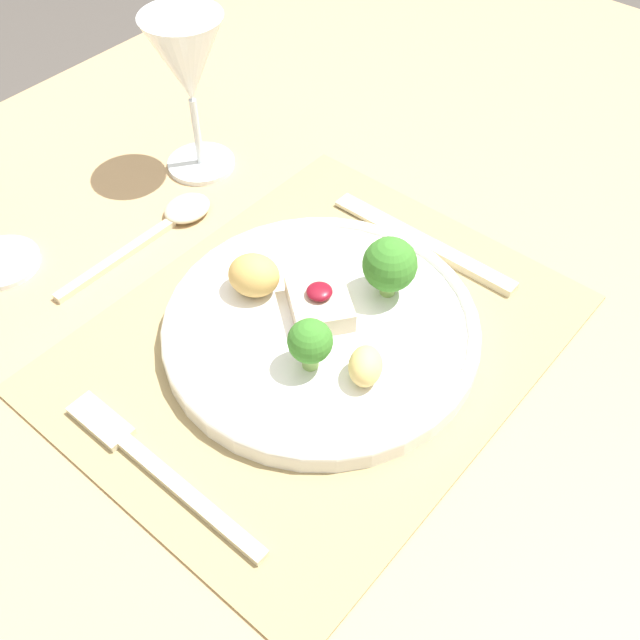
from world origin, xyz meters
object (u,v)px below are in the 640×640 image
object	(u,v)px
dinner_plate	(322,322)
fork	(149,462)
knife	(434,249)
spoon	(171,220)
wine_glass_near	(187,66)

from	to	relation	value
dinner_plate	fork	distance (m)	0.19
dinner_plate	knife	bearing A→B (deg)	-5.70
fork	spoon	world-z (taller)	spoon
knife	wine_glass_near	xyz separation A→B (m)	(-0.05, 0.28, 0.12)
wine_glass_near	fork	bearing A→B (deg)	-139.64
knife	spoon	distance (m)	0.27
knife	spoon	world-z (taller)	spoon
dinner_plate	knife	size ratio (longest dim) A/B	1.34
knife	spoon	bearing A→B (deg)	121.06
knife	dinner_plate	bearing A→B (deg)	174.42
dinner_plate	wine_glass_near	distance (m)	0.30
spoon	knife	bearing A→B (deg)	-57.50
dinner_plate	knife	world-z (taller)	dinner_plate
fork	dinner_plate	bearing A→B (deg)	-7.32
knife	wine_glass_near	bearing A→B (deg)	100.15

